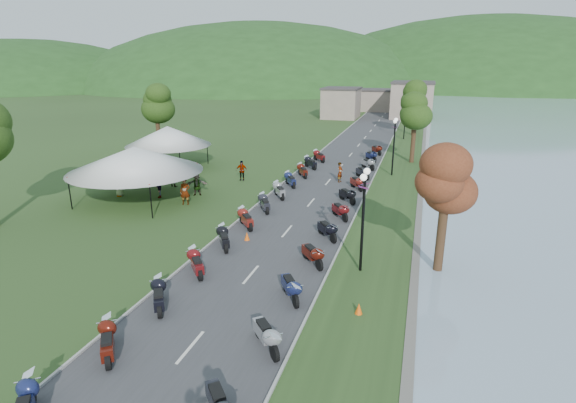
% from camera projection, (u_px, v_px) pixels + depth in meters
% --- Properties ---
extents(road, '(7.00, 120.00, 0.02)m').
position_uv_depth(road, '(341.00, 167.00, 43.61)').
color(road, '#3D3D41').
rests_on(road, ground).
extents(hills_backdrop, '(360.00, 120.00, 76.00)m').
position_uv_depth(hills_backdrop, '(409.00, 84.00, 189.64)').
color(hills_backdrop, '#285621').
rests_on(hills_backdrop, ground).
extents(far_building, '(18.00, 16.00, 5.00)m').
position_uv_depth(far_building, '(374.00, 101.00, 84.48)').
color(far_building, gray).
rests_on(far_building, ground).
extents(moto_row_left, '(2.60, 51.78, 1.10)m').
position_uv_depth(moto_row_left, '(211.00, 250.00, 23.16)').
color(moto_row_left, '#331411').
rests_on(moto_row_left, ground).
extents(moto_row_right, '(2.60, 49.54, 1.10)m').
position_uv_depth(moto_row_right, '(334.00, 219.00, 27.63)').
color(moto_row_right, '#331411').
rests_on(moto_row_right, ground).
extents(vendor_tent_main, '(6.41, 6.41, 4.00)m').
position_uv_depth(vendor_tent_main, '(137.00, 174.00, 32.67)').
color(vendor_tent_main, silver).
rests_on(vendor_tent_main, ground).
extents(vendor_tent_side, '(5.32, 5.32, 4.00)m').
position_uv_depth(vendor_tent_side, '(169.00, 147.00, 42.59)').
color(vendor_tent_side, silver).
rests_on(vendor_tent_side, ground).
extents(tree_lakeside, '(2.70, 2.70, 7.50)m').
position_uv_depth(tree_lakeside, '(445.00, 197.00, 21.11)').
color(tree_lakeside, '#2E5017').
rests_on(tree_lakeside, ground).
extents(pedestrian_a, '(0.84, 0.73, 1.93)m').
position_uv_depth(pedestrian_a, '(186.00, 204.00, 32.27)').
color(pedestrian_a, slate).
rests_on(pedestrian_a, ground).
extents(pedestrian_b, '(0.85, 0.59, 1.59)m').
position_uv_depth(pedestrian_b, '(174.00, 186.00, 36.89)').
color(pedestrian_b, slate).
rests_on(pedestrian_b, ground).
extents(pedestrian_c, '(1.13, 1.22, 1.83)m').
position_uv_depth(pedestrian_c, '(159.00, 198.00, 33.85)').
color(pedestrian_c, slate).
rests_on(pedestrian_c, ground).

